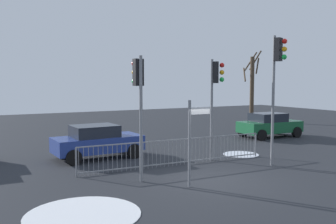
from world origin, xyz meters
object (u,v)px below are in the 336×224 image
at_px(bare_tree_left, 252,86).
at_px(car_blue_trailing, 97,141).
at_px(traffic_light_rear_left, 139,90).
at_px(traffic_light_foreground_left, 215,87).
at_px(car_green_far, 269,125).
at_px(traffic_light_mid_left, 277,71).
at_px(direction_sign_post, 191,138).

bearing_deg(bare_tree_left, car_blue_trailing, -152.51).
bearing_deg(traffic_light_rear_left, traffic_light_foreground_left, 13.55).
bearing_deg(car_green_far, traffic_light_rear_left, -152.03).
distance_m(traffic_light_mid_left, car_green_far, 8.48).
bearing_deg(bare_tree_left, direction_sign_post, -136.53).
relative_size(car_green_far, car_blue_trailing, 1.00).
height_order(car_green_far, car_blue_trailing, same).
bearing_deg(traffic_light_mid_left, direction_sign_post, -8.95).
distance_m(traffic_light_foreground_left, car_blue_trailing, 5.66).
xyz_separation_m(car_green_far, bare_tree_left, (5.14, 7.44, 2.21)).
distance_m(traffic_light_mid_left, traffic_light_foreground_left, 2.59).
height_order(direction_sign_post, car_blue_trailing, direction_sign_post).
distance_m(traffic_light_rear_left, car_green_far, 12.41).
height_order(traffic_light_foreground_left, bare_tree_left, bare_tree_left).
bearing_deg(car_blue_trailing, traffic_light_mid_left, -42.91).
bearing_deg(car_green_far, car_blue_trailing, -172.55).
distance_m(car_blue_trailing, bare_tree_left, 18.41).
bearing_deg(traffic_light_rear_left, traffic_light_mid_left, -11.59).
bearing_deg(car_green_far, traffic_light_mid_left, -129.90).
distance_m(direction_sign_post, bare_tree_left, 20.68).
height_order(traffic_light_mid_left, car_blue_trailing, traffic_light_mid_left).
distance_m(car_green_far, bare_tree_left, 9.31).
relative_size(traffic_light_mid_left, bare_tree_left, 0.87).
height_order(traffic_light_mid_left, bare_tree_left, bare_tree_left).
height_order(direction_sign_post, car_green_far, direction_sign_post).
bearing_deg(traffic_light_foreground_left, bare_tree_left, 167.67).
height_order(traffic_light_rear_left, car_green_far, traffic_light_rear_left).
bearing_deg(traffic_light_rear_left, car_green_far, 20.07).
bearing_deg(car_green_far, bare_tree_left, 57.71).
distance_m(direction_sign_post, car_blue_trailing, 5.94).
bearing_deg(bare_tree_left, traffic_light_rear_left, -141.75).
relative_size(traffic_light_foreground_left, car_blue_trailing, 1.11).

